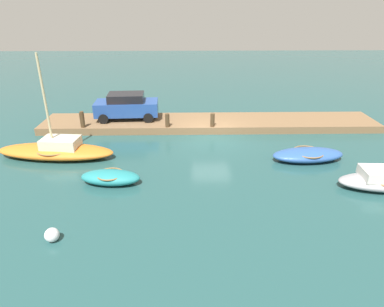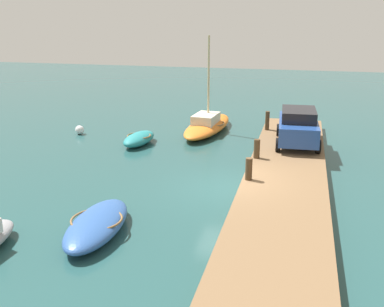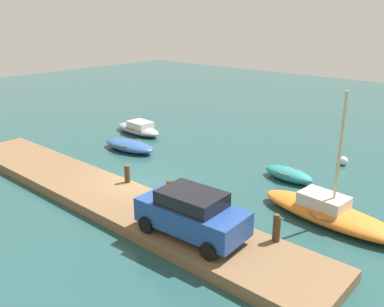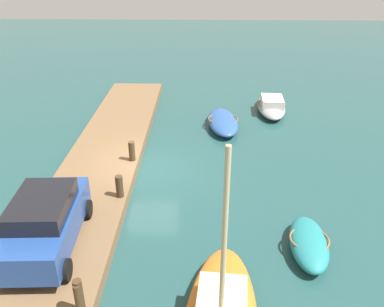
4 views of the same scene
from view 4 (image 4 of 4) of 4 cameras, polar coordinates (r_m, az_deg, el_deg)
name	(u,v)px [view 4 (image 4 of 4)]	position (r m, az deg, el deg)	size (l,w,h in m)	color
ground_plane	(149,171)	(17.90, -6.08, -2.42)	(84.00, 84.00, 0.00)	#234C4C
dock_platform	(101,165)	(18.18, -12.72, -1.64)	(22.50, 3.26, 0.47)	brown
rowboat_blue	(223,122)	(22.05, 4.41, 4.50)	(3.96, 1.88, 0.65)	#2D569E
motorboat_grey	(271,105)	(24.67, 11.17, 6.71)	(4.31, 1.84, 0.95)	#939399
dinghy_teal	(309,243)	(13.75, 16.21, -12.11)	(2.88, 1.46, 0.64)	teal
mooring_post_west	(132,151)	(17.65, -8.52, 0.34)	(0.27, 0.27, 0.88)	#47331E
mooring_post_mid_west	(119,186)	(15.18, -10.24, -4.61)	(0.28, 0.28, 0.86)	#47331E
mooring_post_mid_east	(79,297)	(11.05, -15.69, -18.93)	(0.23, 0.23, 1.05)	#47331E
mooring_post_east	(78,300)	(11.02, -15.79, -19.36)	(0.18, 0.18, 0.98)	#47331E
parked_car	(45,221)	(13.15, -20.12, -9.01)	(4.28, 2.24, 1.76)	#234793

